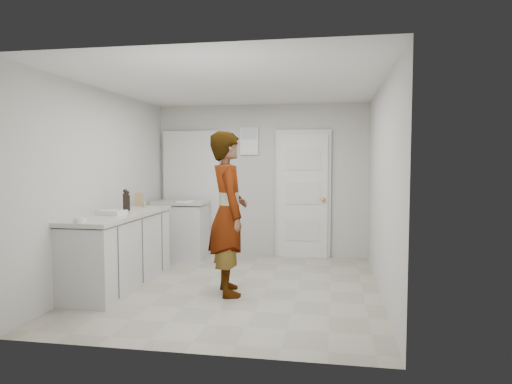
% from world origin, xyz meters
% --- Properties ---
extents(ground, '(4.00, 4.00, 0.00)m').
position_xyz_m(ground, '(0.00, 0.00, 0.00)').
color(ground, gray).
rests_on(ground, ground).
extents(room_shell, '(4.00, 4.00, 4.00)m').
position_xyz_m(room_shell, '(-0.17, 1.95, 1.02)').
color(room_shell, beige).
rests_on(room_shell, ground).
extents(main_counter, '(0.64, 1.96, 0.93)m').
position_xyz_m(main_counter, '(-1.45, -0.20, 0.43)').
color(main_counter, beige).
rests_on(main_counter, ground).
extents(side_counter, '(0.84, 0.61, 0.93)m').
position_xyz_m(side_counter, '(-1.25, 1.55, 0.43)').
color(side_counter, beige).
rests_on(side_counter, ground).
extents(person, '(0.69, 0.82, 1.92)m').
position_xyz_m(person, '(-0.03, -0.28, 0.96)').
color(person, silver).
rests_on(person, ground).
extents(cake_mix_box, '(0.13, 0.08, 0.19)m').
position_xyz_m(cake_mix_box, '(-1.58, 0.68, 1.02)').
color(cake_mix_box, '#A17C50').
rests_on(cake_mix_box, main_counter).
extents(spice_jar, '(0.05, 0.05, 0.08)m').
position_xyz_m(spice_jar, '(-1.43, 0.52, 0.96)').
color(spice_jar, tan).
rests_on(spice_jar, main_counter).
extents(oil_cruet_a, '(0.07, 0.07, 0.27)m').
position_xyz_m(oil_cruet_a, '(-1.47, 0.08, 1.05)').
color(oil_cruet_a, black).
rests_on(oil_cruet_a, main_counter).
extents(oil_cruet_b, '(0.06, 0.06, 0.29)m').
position_xyz_m(oil_cruet_b, '(-1.49, 0.05, 1.06)').
color(oil_cruet_b, black).
rests_on(oil_cruet_b, main_counter).
extents(baking_dish, '(0.34, 0.26, 0.06)m').
position_xyz_m(baking_dish, '(-1.47, -0.36, 0.95)').
color(baking_dish, silver).
rests_on(baking_dish, main_counter).
extents(egg_bowl, '(0.13, 0.13, 0.05)m').
position_xyz_m(egg_bowl, '(-1.47, -1.06, 0.95)').
color(egg_bowl, silver).
rests_on(egg_bowl, main_counter).
extents(papers, '(0.26, 0.32, 0.01)m').
position_xyz_m(papers, '(-1.15, 1.46, 0.93)').
color(papers, white).
rests_on(papers, side_counter).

